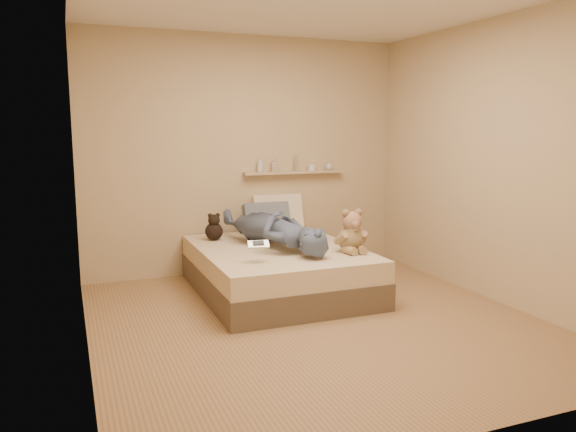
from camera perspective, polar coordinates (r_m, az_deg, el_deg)
name	(u,v)px	position (r m, az deg, el deg)	size (l,w,h in m)	color
room	(318,166)	(4.51, 3.07, 5.09)	(3.80, 3.80, 3.80)	#97784E
bed	(277,270)	(5.53, -1.08, -5.49)	(1.50, 1.90, 0.45)	brown
game_console	(258,244)	(4.84, -3.03, -2.88)	(0.19, 0.11, 0.06)	silver
teddy_bear	(352,234)	(5.27, 6.47, -1.85)	(0.34, 0.33, 0.41)	#90784F
dark_plush	(214,228)	(5.85, -7.53, -1.27)	(0.19, 0.19, 0.29)	black
pillow_cream	(277,213)	(6.32, -1.09, 0.27)	(0.55, 0.16, 0.40)	beige
pillow_grey	(267,219)	(6.13, -2.19, -0.28)	(0.50, 0.14, 0.34)	slate
person	(274,228)	(5.49, -1.40, -1.23)	(0.56, 1.53, 0.37)	#414966
wall_shelf	(294,172)	(6.42, 0.64, 4.46)	(1.20, 0.12, 0.03)	tan
shelf_bottles	(293,165)	(6.41, 0.56, 5.20)	(0.95, 0.12, 0.19)	silver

